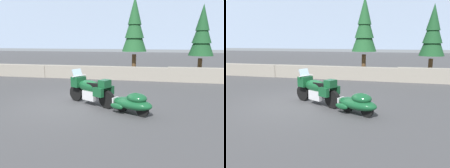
% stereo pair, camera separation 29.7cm
% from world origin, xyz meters
% --- Properties ---
extents(ground_plane, '(80.00, 80.00, 0.00)m').
position_xyz_m(ground_plane, '(0.00, 0.00, 0.00)').
color(ground_plane, '#424244').
extents(stone_guard_wall, '(24.00, 0.63, 0.86)m').
position_xyz_m(stone_guard_wall, '(0.55, 5.96, 0.42)').
color(stone_guard_wall, gray).
rests_on(stone_guard_wall, ground).
extents(distant_ridgeline, '(240.00, 80.00, 16.00)m').
position_xyz_m(distant_ridgeline, '(0.00, 95.93, 8.00)').
color(distant_ridgeline, '#8C9EB7').
rests_on(distant_ridgeline, ground).
extents(touring_motorcycle, '(2.11, 1.37, 1.33)m').
position_xyz_m(touring_motorcycle, '(0.83, 0.19, 0.62)').
color(touring_motorcycle, black).
rests_on(touring_motorcycle, ground).
extents(car_shaped_trailer, '(2.12, 1.35, 0.76)m').
position_xyz_m(car_shaped_trailer, '(2.56, -0.72, 0.41)').
color(car_shaped_trailer, black).
rests_on(car_shaped_trailer, ground).
extents(pine_tree_tall, '(1.65, 1.65, 5.30)m').
position_xyz_m(pine_tree_tall, '(1.79, 7.31, 3.32)').
color(pine_tree_tall, brown).
rests_on(pine_tree_tall, ground).
extents(pine_tree_secondary, '(1.52, 1.52, 4.65)m').
position_xyz_m(pine_tree_secondary, '(6.00, 7.03, 2.91)').
color(pine_tree_secondary, brown).
rests_on(pine_tree_secondary, ground).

